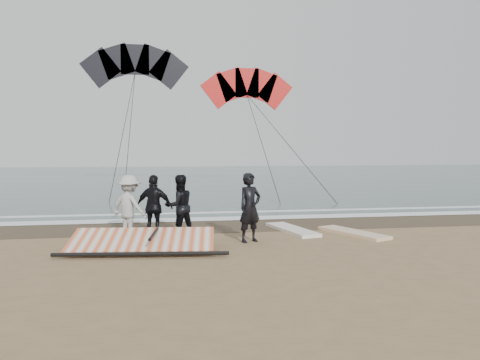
# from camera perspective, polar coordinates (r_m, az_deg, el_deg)

# --- Properties ---
(ground) EXTENTS (120.00, 120.00, 0.00)m
(ground) POSITION_cam_1_polar(r_m,az_deg,el_deg) (11.14, 1.60, -9.24)
(ground) COLOR #8C704C
(ground) RESTS_ON ground
(sea) EXTENTS (120.00, 54.00, 0.02)m
(sea) POSITION_cam_1_polar(r_m,az_deg,el_deg) (43.78, -6.71, 0.41)
(sea) COLOR #233838
(sea) RESTS_ON ground
(wet_sand) EXTENTS (120.00, 2.80, 0.01)m
(wet_sand) POSITION_cam_1_polar(r_m,az_deg,el_deg) (15.50, -1.60, -5.54)
(wet_sand) COLOR #4C3D2B
(wet_sand) RESTS_ON ground
(foam_near) EXTENTS (120.00, 0.90, 0.01)m
(foam_near) POSITION_cam_1_polar(r_m,az_deg,el_deg) (16.87, -2.26, -4.72)
(foam_near) COLOR white
(foam_near) RESTS_ON sea
(foam_far) EXTENTS (120.00, 0.45, 0.01)m
(foam_far) POSITION_cam_1_polar(r_m,az_deg,el_deg) (18.54, -2.92, -3.96)
(foam_far) COLOR white
(foam_far) RESTS_ON sea
(man_main) EXTENTS (0.81, 0.70, 1.88)m
(man_main) POSITION_cam_1_polar(r_m,az_deg,el_deg) (12.64, 1.22, -3.37)
(man_main) COLOR black
(man_main) RESTS_ON ground
(board_white) EXTENTS (1.52, 2.45, 0.10)m
(board_white) POSITION_cam_1_polar(r_m,az_deg,el_deg) (14.29, 13.62, -6.27)
(board_white) COLOR silver
(board_white) RESTS_ON ground
(board_cream) EXTENTS (1.16, 2.53, 0.10)m
(board_cream) POSITION_cam_1_polar(r_m,az_deg,el_deg) (14.50, 6.33, -6.03)
(board_cream) COLOR white
(board_cream) RESTS_ON ground
(trio_cluster) EXTENTS (2.59, 1.29, 1.80)m
(trio_cluster) POSITION_cam_1_polar(r_m,az_deg,el_deg) (13.45, -10.69, -3.19)
(trio_cluster) COLOR black
(trio_cluster) RESTS_ON ground
(sail_rig) EXTENTS (4.04, 2.08, 0.49)m
(sail_rig) POSITION_cam_1_polar(r_m,az_deg,el_deg) (11.96, -12.11, -7.47)
(sail_rig) COLOR black
(sail_rig) RESTS_ON ground
(kite_red) EXTENTS (7.10, 6.02, 13.51)m
(kite_red) POSITION_cam_1_polar(r_m,az_deg,el_deg) (32.68, 0.87, 10.82)
(kite_red) COLOR red
(kite_red) RESTS_ON ground
(kite_dark) EXTENTS (8.12, 5.17, 12.72)m
(kite_dark) POSITION_cam_1_polar(r_m,az_deg,el_deg) (32.97, -12.68, 13.11)
(kite_dark) COLOR black
(kite_dark) RESTS_ON ground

